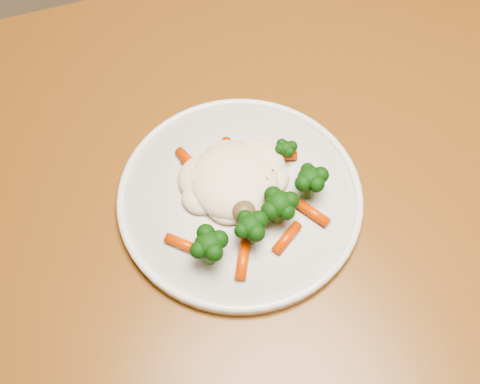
{
  "coord_description": "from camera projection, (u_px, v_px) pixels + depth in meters",
  "views": [
    {
      "loc": [
        -0.4,
        -0.08,
        1.37
      ],
      "look_at": [
        -0.24,
        0.24,
        0.77
      ],
      "focal_mm": 45.0,
      "sensor_mm": 36.0,
      "label": 1
    }
  ],
  "objects": [
    {
      "name": "plate",
      "position": [
        240.0,
        198.0,
        0.71
      ],
      "size": [
        0.29,
        0.29,
        0.01
      ],
      "primitive_type": "cylinder",
      "color": "white",
      "rests_on": "dining_table"
    },
    {
      "name": "dining_table",
      "position": [
        272.0,
        211.0,
        0.84
      ],
      "size": [
        1.21,
        0.89,
        0.75
      ],
      "rotation": [
        0.0,
        0.0,
        -0.14
      ],
      "color": "brown",
      "rests_on": "ground"
    },
    {
      "name": "meal",
      "position": [
        245.0,
        190.0,
        0.69
      ],
      "size": [
        0.2,
        0.19,
        0.05
      ],
      "color": "#F9E7C7",
      "rests_on": "plate"
    }
  ]
}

